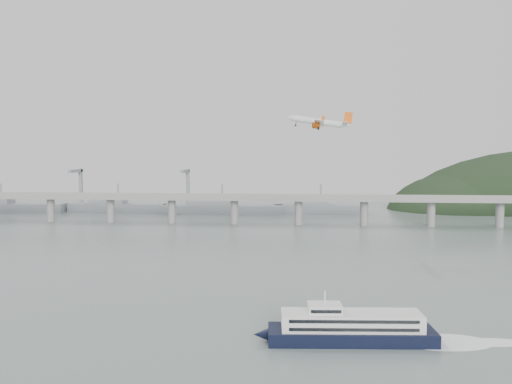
# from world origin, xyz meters

# --- Properties ---
(ground) EXTENTS (900.00, 900.00, 0.00)m
(ground) POSITION_xyz_m (0.00, 0.00, 0.00)
(ground) COLOR slate
(ground) RESTS_ON ground
(bridge) EXTENTS (800.00, 22.00, 23.90)m
(bridge) POSITION_xyz_m (-1.15, 200.00, 17.65)
(bridge) COLOR gray
(bridge) RESTS_ON ground
(distant_fleet) EXTENTS (453.00, 60.90, 40.00)m
(distant_fleet) POSITION_xyz_m (-155.36, 265.08, 6.22)
(distant_fleet) COLOR gray
(distant_fleet) RESTS_ON ground
(ferry) EXTENTS (79.17, 17.19, 14.92)m
(ferry) POSITION_xyz_m (36.38, -42.12, 4.05)
(ferry) COLOR black
(ferry) RESTS_ON ground
(airliner) EXTENTS (35.27, 31.92, 9.60)m
(airliner) POSITION_xyz_m (31.11, 81.45, 71.16)
(airliner) COLOR white
(airliner) RESTS_ON ground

